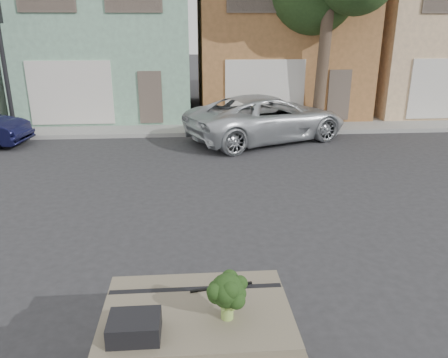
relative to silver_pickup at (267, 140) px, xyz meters
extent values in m
plane|color=#303033|center=(-2.69, -8.30, 0.00)|extent=(120.00, 120.00, 0.00)
cube|color=gray|center=(-2.69, 2.20, 0.07)|extent=(40.00, 3.00, 0.15)
cube|color=#7DAA8E|center=(-6.19, 6.20, 3.77)|extent=(7.20, 8.20, 7.55)
cube|color=#966438|center=(1.31, 6.20, 3.77)|extent=(7.20, 8.20, 7.55)
cube|color=#D3AF84|center=(8.81, 6.20, 3.77)|extent=(7.20, 8.20, 7.55)
imported|color=silver|center=(0.00, 0.00, 0.00)|extent=(6.36, 4.75, 1.61)
cube|color=black|center=(-9.19, 1.20, 2.55)|extent=(0.40, 0.40, 5.10)
cube|color=#26401C|center=(2.31, 1.50, 4.25)|extent=(4.40, 4.00, 8.50)
cube|color=#706651|center=(-2.69, -11.30, 0.56)|extent=(2.00, 1.80, 1.12)
cube|color=black|center=(-3.27, -11.65, 1.22)|extent=(0.48, 0.38, 0.20)
cube|color=black|center=(-2.41, -10.92, 1.13)|extent=(0.69, 0.15, 0.02)
cube|color=black|center=(-2.39, -11.45, 1.37)|extent=(0.47, 0.47, 0.49)
camera|label=1|loc=(-2.71, -15.06, 3.84)|focal=35.00mm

